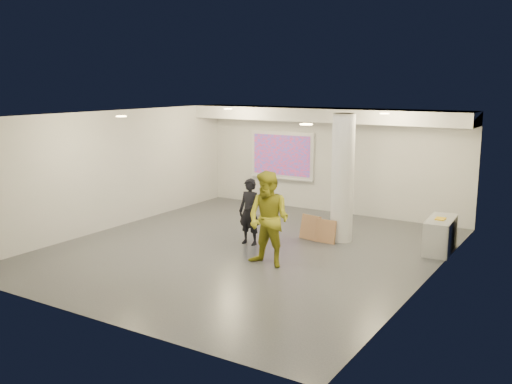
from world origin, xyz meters
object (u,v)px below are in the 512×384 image
Objects in this scene: credenza at (440,235)px; column at (342,178)px; projection_screen at (282,156)px; man at (269,219)px; woman at (250,212)px.

column is at bearing -175.67° from credenza.
projection_screen is at bearing 139.44° from column.
credenza is 4.00m from man.
column is 2.63m from man.
column is 1.54× the size of man.
projection_screen is 1.37× the size of woman.
projection_screen reaches higher than credenza.
credenza is 0.66× the size of man.
man is (2.60, -5.18, -0.55)m from projection_screen.
column reaches higher than credenza.
man is (1.18, -1.14, 0.21)m from woman.
column reaches higher than woman.
column is 4.08m from projection_screen.
credenza is at bearing 8.62° from column.
column is at bearing 83.11° from man.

